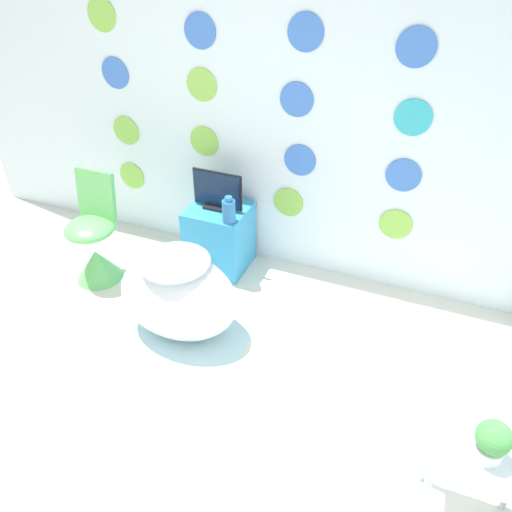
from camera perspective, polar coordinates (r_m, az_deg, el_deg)
The scene contains 10 objects.
ground_plane at distance 2.92m, azimuth -18.89°, elevation -22.70°, with size 12.00×12.00×0.00m, color silver.
wall_back_dotted at distance 3.61m, azimuth -0.75°, elevation 17.73°, with size 5.15×0.05×2.60m.
rug at distance 3.45m, azimuth -8.81°, elevation -9.03°, with size 0.92×0.83×0.01m.
bathtub at distance 3.30m, azimuth -8.83°, elevation -4.50°, with size 0.81×0.55×0.59m.
chair at distance 3.94m, azimuth -17.93°, elevation 0.99°, with size 0.37×0.37×0.84m.
tv_cabinet at distance 3.90m, azimuth -4.18°, elevation 2.18°, with size 0.44×0.42×0.52m.
tv at distance 3.71m, azimuth -4.42°, elevation 7.27°, with size 0.39×0.12×0.30m.
vase at distance 3.55m, azimuth -3.13°, elevation 5.18°, with size 0.10×0.10×0.20m.
side_table at distance 2.51m, azimuth 24.13°, elevation -21.48°, with size 0.44×0.33×0.51m.
potted_plant_left at distance 2.35m, azimuth 25.42°, elevation -18.54°, with size 0.15×0.15×0.21m.
Camera 1 is at (1.35, -0.99, 2.39)m, focal length 35.00 mm.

